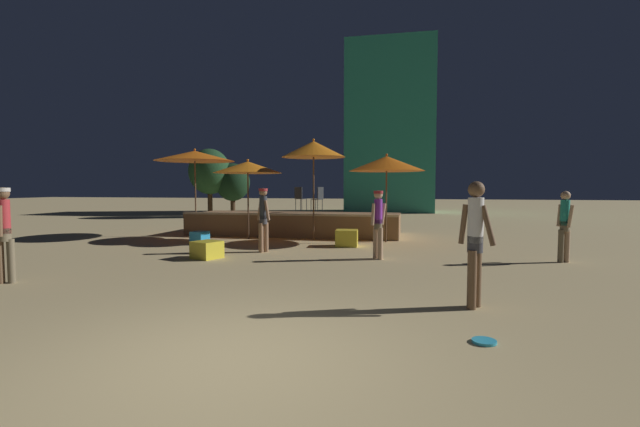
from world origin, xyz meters
TOP-DOWN VIEW (x-y plane):
  - ground_plane at (0.00, 0.00)m, footprint 120.00×120.00m
  - wooden_deck at (-2.44, 11.41)m, footprint 7.69×2.60m
  - patio_umbrella_0 at (-1.36, 9.78)m, footprint 2.09×2.09m
  - patio_umbrella_1 at (-5.84, 10.23)m, footprint 2.83×2.83m
  - patio_umbrella_2 at (1.01, 9.79)m, footprint 2.40×2.40m
  - patio_umbrella_3 at (-3.61, 9.69)m, footprint 2.32×2.32m
  - cube_seat_0 at (-0.07, 8.59)m, footprint 0.68×0.68m
  - cube_seat_1 at (-3.14, 5.73)m, footprint 0.77×0.77m
  - cube_seat_2 at (-4.59, 8.13)m, footprint 0.52×0.52m
  - person_0 at (-2.11, 6.99)m, footprint 0.50×0.38m
  - person_1 at (2.69, 2.53)m, footprint 0.52×0.34m
  - person_2 at (5.29, 6.93)m, footprint 0.28×0.46m
  - person_3 at (-5.45, 2.43)m, footprint 0.32×0.48m
  - person_4 at (1.00, 6.49)m, footprint 0.38×0.39m
  - bistro_chair_0 at (-1.55, 11.44)m, footprint 0.45×0.45m
  - bistro_chair_1 at (-2.42, 12.02)m, footprint 0.45×0.45m
  - frisbee_disc at (2.61, 1.07)m, footprint 0.27×0.27m
  - background_tree_0 at (-9.77, 19.26)m, footprint 2.41×2.41m
  - background_tree_1 at (-8.57, 19.78)m, footprint 2.03×2.03m
  - distant_building at (0.29, 27.22)m, footprint 6.12×3.91m

SIDE VIEW (x-z plane):
  - ground_plane at x=0.00m, z-range 0.00..0.00m
  - frisbee_disc at x=2.61m, z-range 0.00..0.03m
  - cube_seat_2 at x=-4.59m, z-range 0.00..0.39m
  - cube_seat_1 at x=-3.14m, z-range 0.00..0.43m
  - cube_seat_0 at x=-0.07m, z-range 0.00..0.49m
  - wooden_deck at x=-2.44m, z-range -0.04..0.82m
  - person_2 at x=5.29m, z-range 0.06..1.73m
  - person_4 at x=1.00m, z-range 0.10..1.78m
  - person_0 at x=-2.11m, z-range 0.11..1.84m
  - person_3 at x=-5.45m, z-range 0.12..1.88m
  - person_1 at x=2.69m, z-range 0.11..1.95m
  - bistro_chair_0 at x=-1.55m, z-range 0.95..1.85m
  - bistro_chair_1 at x=-2.42m, z-range 0.95..1.85m
  - background_tree_1 at x=-8.57m, z-range 0.45..3.62m
  - patio_umbrella_3 at x=-3.61m, z-range 1.07..3.78m
  - patio_umbrella_2 at x=1.01m, z-range 1.09..3.91m
  - background_tree_0 at x=-9.77m, z-range 0.66..4.65m
  - patio_umbrella_1 at x=-5.84m, z-range 1.30..4.45m
  - patio_umbrella_0 at x=-1.36m, z-range 1.32..4.67m
  - distant_building at x=0.29m, z-range 0.00..11.88m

